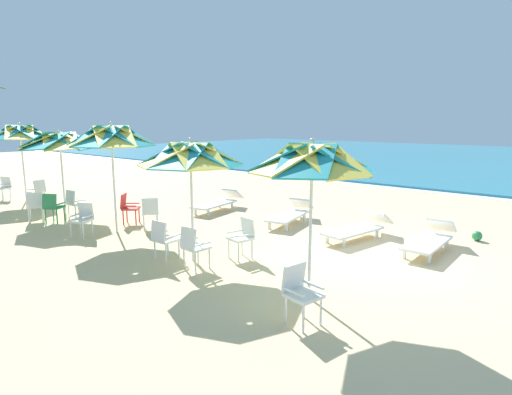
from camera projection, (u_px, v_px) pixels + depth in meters
name	position (u px, v px, depth m)	size (l,w,h in m)	color
ground_plane	(369.00, 258.00, 8.92)	(80.00, 80.00, 0.00)	beige
surf_foam	(481.00, 197.00, 16.12)	(80.00, 0.70, 0.01)	white
beach_umbrella_0	(312.00, 160.00, 6.51)	(2.04, 2.04, 2.62)	silver
plastic_chair_0	(300.00, 290.00, 5.99)	(0.54, 0.51, 0.87)	white
beach_umbrella_1	(191.00, 155.00, 8.37)	(2.13, 2.13, 2.55)	silver
plastic_chair_1	(164.00, 238.00, 8.69)	(0.46, 0.49, 0.87)	white
plastic_chair_2	(243.00, 235.00, 8.88)	(0.52, 0.54, 0.87)	white
plastic_chair_3	(194.00, 245.00, 8.16)	(0.46, 0.49, 0.87)	white
beach_umbrella_2	(111.00, 137.00, 10.62)	(2.25, 2.25, 2.86)	silver
plastic_chair_4	(150.00, 211.00, 11.27)	(0.63, 0.62, 0.87)	white
plastic_chair_5	(83.00, 217.00, 10.52)	(0.59, 0.61, 0.87)	white
plastic_chair_6	(128.00, 206.00, 11.88)	(0.63, 0.63, 0.87)	red
beach_umbrella_3	(60.00, 141.00, 12.70)	(2.43, 2.43, 2.62)	silver
plastic_chair_7	(35.00, 205.00, 12.11)	(0.62, 0.60, 0.87)	white
plastic_chair_8	(75.00, 202.00, 12.50)	(0.48, 0.51, 0.87)	white
plastic_chair_9	(53.00, 206.00, 11.96)	(0.61, 0.62, 0.87)	#2D8C4C
beach_umbrella_4	(20.00, 133.00, 15.01)	(2.26, 2.26, 2.83)	silver
plastic_chair_10	(38.00, 190.00, 14.66)	(0.56, 0.54, 0.87)	white
plastic_chair_11	(3.00, 187.00, 15.49)	(0.59, 0.61, 0.87)	white
sun_lounger_0	(430.00, 239.00, 9.35)	(0.69, 2.16, 0.62)	white
sun_lounger_1	(358.00, 228.00, 10.33)	(0.99, 2.22, 0.62)	white
sun_lounger_2	(290.00, 214.00, 11.94)	(1.08, 2.23, 0.62)	white
sun_lounger_3	(218.00, 202.00, 13.64)	(0.95, 2.22, 0.62)	white
beach_ball	(477.00, 236.00, 10.22)	(0.24, 0.24, 0.24)	#2D8C4C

